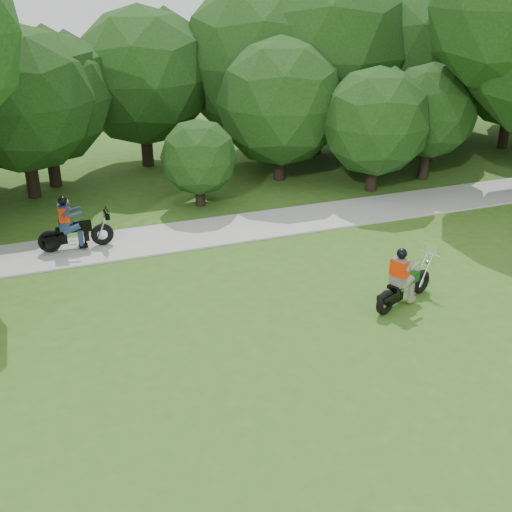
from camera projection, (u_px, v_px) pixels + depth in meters
ground at (393, 361)px, 13.48m from camera, size 100.00×100.00×0.00m
walkway at (260, 225)px, 20.28m from camera, size 60.00×2.20×0.06m
tree_line at (230, 74)px, 24.87m from camera, size 39.95×12.45×7.94m
chopper_motorcycle at (402, 284)px, 15.45m from camera, size 2.08×1.21×1.55m
touring_motorcycle at (71, 230)px, 18.28m from camera, size 2.14×0.61×1.63m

